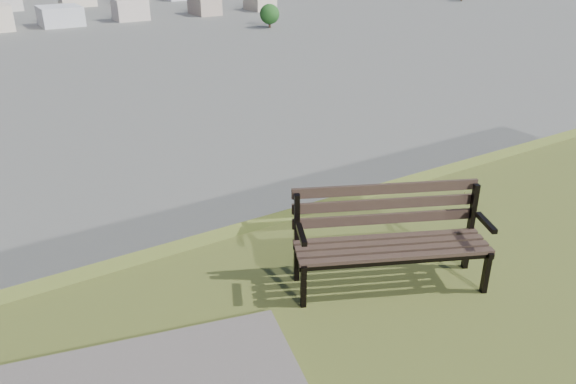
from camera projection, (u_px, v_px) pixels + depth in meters
park_bench at (390, 233)px, 5.74m from camera, size 2.04×1.38×1.03m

